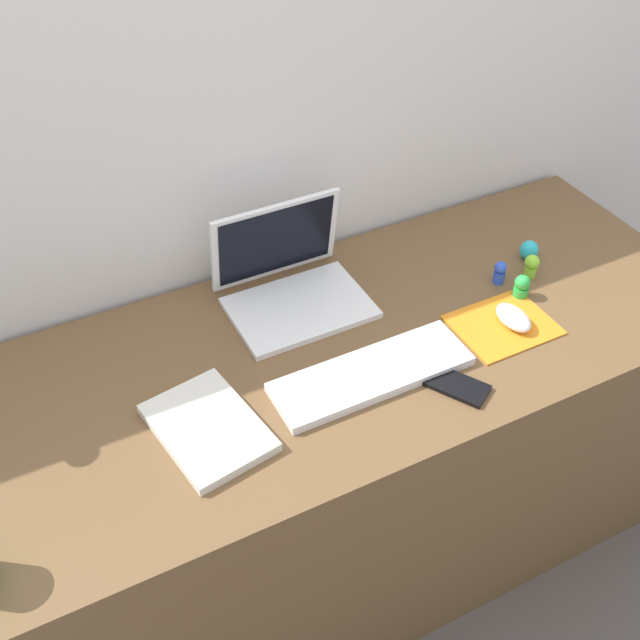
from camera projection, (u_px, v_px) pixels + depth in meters
The scene contains 13 objects.
ground_plane at pixel (315, 552), 2.05m from camera, with size 6.00×6.00×0.00m, color #59514C.
back_wall at pixel (244, 266), 1.83m from camera, with size 3.05×0.05×1.44m, color silver.
desk at pixel (314, 467), 1.81m from camera, with size 1.85×0.66×0.74m, color brown.
laptop at pixel (289, 278), 1.67m from camera, with size 0.30×0.25×0.21m.
keyboard at pixel (372, 374), 1.51m from camera, with size 0.41×0.13×0.02m, color white.
mousepad at pixel (503, 325), 1.63m from camera, with size 0.21×0.17×0.00m, color orange.
mouse at pixel (513, 318), 1.62m from camera, with size 0.06×0.10×0.03m, color white.
cell_phone at pixel (455, 385), 1.49m from camera, with size 0.06×0.13×0.01m, color black.
notebook_pad at pixel (208, 428), 1.40m from camera, with size 0.17×0.24×0.02m, color silver.
toy_figurine_cyan at pixel (529, 250), 1.80m from camera, with size 0.04×0.04×0.05m, color #28B7CC.
toy_figurine_blue at pixel (500, 272), 1.73m from camera, with size 0.03×0.03×0.06m.
toy_figurine_green at pixel (522, 286), 1.69m from camera, with size 0.03×0.03×0.06m.
toy_figurine_lime at pixel (531, 265), 1.74m from camera, with size 0.03×0.03×0.06m.
Camera 1 is at (-0.50, -1.01, 1.83)m, focal length 42.62 mm.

